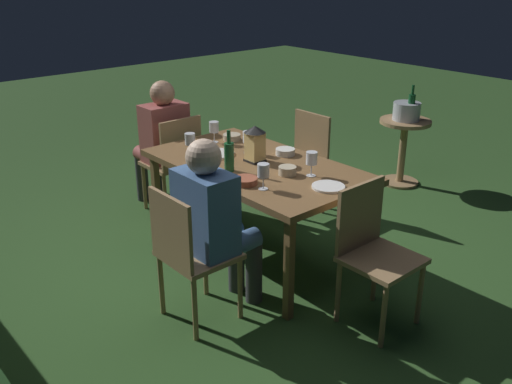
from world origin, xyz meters
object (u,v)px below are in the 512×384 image
wine_glass_d (248,138)px  dining_table (256,171)px  lantern_centerpiece (255,142)px  person_in_rust (161,138)px  plate_b (328,187)px  chair_head_near (373,248)px  plate_a (218,154)px  green_bottle_on_table (229,156)px  bowl_olives (285,151)px  person_in_blue (214,218)px  bowl_dip (245,181)px  wine_glass_a (190,140)px  chair_side_right_a (189,251)px  chair_head_far (175,160)px  bowl_salad (232,137)px  side_table (403,142)px  wine_glass_e (263,172)px  ice_bucket (407,110)px  bowl_bread (287,170)px  chair_side_left_b (302,159)px  wine_glass_b (214,128)px  wine_glass_c (312,159)px

wine_glass_d → dining_table: bearing=153.5°
lantern_centerpiece → person_in_rust: bearing=1.0°
plate_b → chair_head_near: bearing=174.4°
plate_a → green_bottle_on_table: bearing=155.2°
bowl_olives → person_in_blue: bearing=111.4°
bowl_dip → plate_a: bearing=-21.0°
dining_table → wine_glass_a: size_ratio=9.69×
bowl_dip → person_in_rust: bearing=-11.7°
plate_b → lantern_centerpiece: bearing=1.5°
chair_side_right_a → chair_head_near: bearing=-129.4°
chair_head_far → wine_glass_d: size_ratio=5.15×
bowl_salad → side_table: bowl_salad is taller
chair_head_far → wine_glass_e: 1.54m
plate_b → ice_bucket: bearing=-67.8°
wine_glass_e → plate_b: bearing=-128.1°
chair_head_far → lantern_centerpiece: (-1.03, -0.02, 0.40)m
wine_glass_e → bowl_olives: bearing=-55.2°
chair_head_near → bowl_bread: chair_head_near is taller
chair_side_left_b → wine_glass_b: wine_glass_b is taller
person_in_blue → wine_glass_e: person_in_blue is taller
plate_b → ice_bucket: (0.83, -2.03, 0.00)m
wine_glass_d → bowl_dip: bearing=138.0°
chair_head_far → bowl_dip: 1.38m
wine_glass_a → wine_glass_e: size_ratio=1.00×
person_in_blue → wine_glass_e: bearing=-94.5°
wine_glass_a → wine_glass_b: same height
green_bottle_on_table → plate_a: size_ratio=1.17×
person_in_rust → bowl_bread: bearing=-179.7°
plate_a → ice_bucket: size_ratio=0.72×
wine_glass_e → bowl_dip: size_ratio=1.04×
chair_side_left_b → wine_glass_e: 1.42m
bowl_dip → bowl_olives: bearing=-67.1°
green_bottle_on_table → wine_glass_c: (-0.43, -0.36, 0.01)m
chair_side_left_b → chair_head_near: same height
chair_head_near → bowl_bread: (0.75, -0.01, 0.28)m
wine_glass_c → person_in_blue: bearing=85.2°
dining_table → bowl_olives: 0.30m
wine_glass_a → ice_bucket: size_ratio=0.49×
person_in_blue → bowl_dip: (0.12, -0.34, 0.12)m
lantern_centerpiece → ice_bucket: 2.06m
plate_a → wine_glass_c: bearing=-165.1°
wine_glass_c → ice_bucket: size_ratio=0.49×
plate_a → ice_bucket: ice_bucket is taller
person_in_blue → wine_glass_e: 0.43m
bowl_dip → ice_bucket: 2.43m
bowl_dip → side_table: size_ratio=0.25×
lantern_centerpiece → bowl_olives: 0.30m
lantern_centerpiece → bowl_dip: size_ratio=1.63×
bowl_olives → bowl_dip: 0.65m
plate_b → chair_side_right_a: bearing=72.2°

